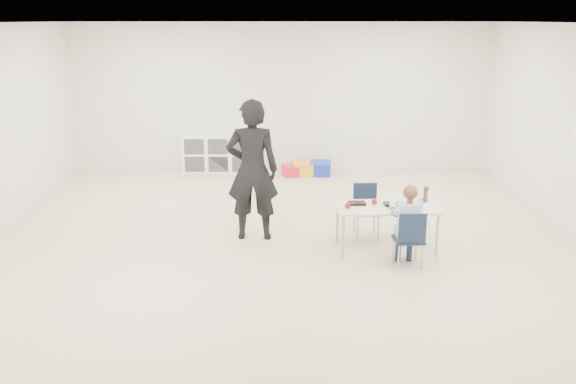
{
  "coord_description": "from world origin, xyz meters",
  "views": [
    {
      "loc": [
        -0.02,
        -7.24,
        2.84
      ],
      "look_at": [
        0.07,
        -0.23,
        0.85
      ],
      "focal_mm": 38.0,
      "sensor_mm": 36.0,
      "label": 1
    }
  ],
  "objects_px": {
    "chair_near": "(408,239)",
    "adult": "(252,170)",
    "child": "(409,222)",
    "cubby_shelf": "(219,153)",
    "table": "(386,228)"
  },
  "relations": [
    {
      "from": "child",
      "to": "adult",
      "type": "bearing_deg",
      "value": 148.69
    },
    {
      "from": "child",
      "to": "table",
      "type": "bearing_deg",
      "value": 105.48
    },
    {
      "from": "chair_near",
      "to": "cubby_shelf",
      "type": "height_order",
      "value": "chair_near"
    },
    {
      "from": "adult",
      "to": "cubby_shelf",
      "type": "bearing_deg",
      "value": -76.88
    },
    {
      "from": "chair_near",
      "to": "adult",
      "type": "height_order",
      "value": "adult"
    },
    {
      "from": "table",
      "to": "adult",
      "type": "xyz_separation_m",
      "value": [
        -1.7,
        0.5,
        0.64
      ]
    },
    {
      "from": "child",
      "to": "cubby_shelf",
      "type": "distance_m",
      "value": 5.5
    },
    {
      "from": "chair_near",
      "to": "cubby_shelf",
      "type": "bearing_deg",
      "value": 116.79
    },
    {
      "from": "child",
      "to": "adult",
      "type": "xyz_separation_m",
      "value": [
        -1.87,
        1.03,
        0.38
      ]
    },
    {
      "from": "chair_near",
      "to": "child",
      "type": "bearing_deg",
      "value": 0.0
    },
    {
      "from": "chair_near",
      "to": "adult",
      "type": "xyz_separation_m",
      "value": [
        -1.87,
        1.03,
        0.58
      ]
    },
    {
      "from": "chair_near",
      "to": "cubby_shelf",
      "type": "distance_m",
      "value": 5.5
    },
    {
      "from": "child",
      "to": "chair_near",
      "type": "bearing_deg",
      "value": 0.0
    },
    {
      "from": "table",
      "to": "chair_near",
      "type": "xyz_separation_m",
      "value": [
        0.17,
        -0.53,
        0.05
      ]
    },
    {
      "from": "table",
      "to": "child",
      "type": "distance_m",
      "value": 0.62
    }
  ]
}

